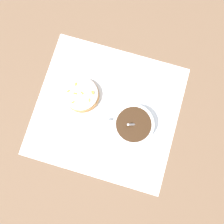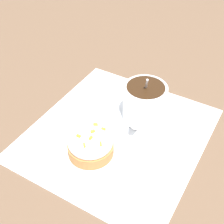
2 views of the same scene
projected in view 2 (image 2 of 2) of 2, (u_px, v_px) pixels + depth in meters
The scene contains 4 objects.
ground_plane at pixel (118, 134), 0.57m from camera, with size 3.00×3.00×0.00m, color brown.
paper_napkin at pixel (118, 133), 0.57m from camera, with size 0.35×0.34×0.00m.
coffee_cup at pixel (144, 102), 0.57m from camera, with size 0.11×0.08×0.10m.
frosted_pastry at pixel (90, 144), 0.52m from camera, with size 0.08×0.08×0.05m.
Camera 2 is at (0.32, 0.24, 0.41)m, focal length 50.00 mm.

